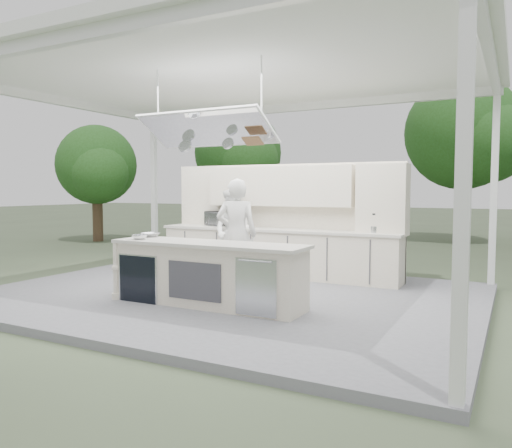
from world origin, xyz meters
The scene contains 12 objects.
ground centered at (0.00, 0.00, 0.00)m, with size 90.00×90.00×0.00m, color #455339.
stage_deck centered at (0.00, 0.00, 0.06)m, with size 8.00×6.00×0.12m, color slate.
tent centered at (0.00, -0.01, 3.71)m, with size 8.20×6.20×3.86m.
demo_island centered at (0.18, -0.91, 0.60)m, with size 3.10×0.79×0.95m.
back_counter centered at (0.00, 1.90, 0.60)m, with size 5.08×0.72×0.95m.
back_wall_unit centered at (0.44, 2.11, 1.57)m, with size 5.05×0.48×2.25m.
tree_cluster centered at (-0.16, 9.77, 3.29)m, with size 19.55×9.40×5.85m.
head_chef centered at (-0.01, 0.33, 1.08)m, with size 0.70×0.46×1.92m, color silver.
sous_chef centered at (-0.78, 1.55, 1.00)m, with size 0.85×0.66×1.75m, color white.
toaster_oven centered at (-1.48, 2.08, 1.22)m, with size 0.56×0.38×0.31m, color silver.
bowl_large centered at (-1.10, -0.65, 1.10)m, with size 0.28×0.28×0.07m, color #B0B3B7.
bowl_small centered at (-0.98, -1.06, 1.11)m, with size 0.24×0.24×0.07m, color silver.
Camera 1 is at (4.28, -7.12, 1.86)m, focal length 35.00 mm.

